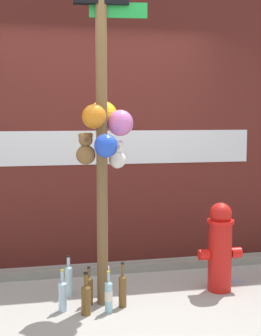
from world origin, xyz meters
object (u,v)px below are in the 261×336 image
object	(u,v)px
bottle_0	(89,290)
bottle_5	(86,298)
memorial_post	(103,110)
bottle_3	(123,289)
bottle_2	(63,295)
bottle_1	(109,296)
bottle_4	(69,279)
bottle_6	(106,280)
fire_hydrant	(220,246)

from	to	relation	value
bottle_0	bottle_5	world-z (taller)	bottle_5
memorial_post	bottle_3	bearing A→B (deg)	-42.53
bottle_2	bottle_1	bearing A→B (deg)	-15.81
bottle_4	bottle_6	world-z (taller)	bottle_6
bottle_4	bottle_6	bearing A→B (deg)	-21.13
bottle_4	bottle_5	world-z (taller)	bottle_4
bottle_4	bottle_5	size ratio (longest dim) A/B	1.05
bottle_1	bottle_0	bearing A→B (deg)	126.62
bottle_3	bottle_1	bearing A→B (deg)	-147.73
bottle_1	bottle_5	xyz separation A→B (m)	(-0.18, -0.01, -0.00)
bottle_2	bottle_6	size ratio (longest dim) A/B	0.86
bottle_0	bottle_4	bearing A→B (deg)	122.94
fire_hydrant	bottle_2	distance (m)	1.46
bottle_6	bottle_4	bearing A→B (deg)	158.87
memorial_post	bottle_1	xyz separation A→B (m)	(0.00, -0.20, -1.48)
fire_hydrant	bottle_2	size ratio (longest dim) A/B	2.34
fire_hydrant	bottle_1	world-z (taller)	fire_hydrant
bottle_4	bottle_5	bearing A→B (deg)	-76.36
bottle_0	bottle_3	distance (m)	0.29
bottle_2	bottle_5	world-z (taller)	bottle_5
bottle_2	bottle_3	xyz separation A→B (m)	(0.49, -0.02, 0.01)
bottle_1	bottle_4	xyz separation A→B (m)	(-0.29, 0.42, 0.01)
bottle_2	bottle_6	xyz separation A→B (m)	(0.39, 0.19, 0.03)
bottle_6	bottle_2	bearing A→B (deg)	-153.72
bottle_0	bottle_3	size ratio (longest dim) A/B	0.87
bottle_1	bottle_3	distance (m)	0.16
bottle_0	bottle_3	xyz separation A→B (m)	(0.27, -0.10, 0.02)
bottle_1	bottle_2	xyz separation A→B (m)	(-0.36, 0.10, -0.00)
bottle_3	bottle_6	xyz separation A→B (m)	(-0.10, 0.21, 0.01)
bottle_2	memorial_post	bearing A→B (deg)	15.77
bottle_0	bottle_4	distance (m)	0.28
bottle_3	bottle_0	bearing A→B (deg)	159.44
fire_hydrant	bottle_2	world-z (taller)	fire_hydrant
bottle_2	bottle_5	size ratio (longest dim) A/B	0.99
bottle_3	bottle_5	size ratio (longest dim) A/B	1.09
memorial_post	bottle_0	xyz separation A→B (m)	(-0.13, -0.02, -1.49)
bottle_4	bottle_6	size ratio (longest dim) A/B	0.91
fire_hydrant	bottle_3	xyz separation A→B (m)	(-0.93, -0.19, -0.26)
bottle_4	bottle_6	distance (m)	0.34
bottle_5	bottle_6	xyz separation A→B (m)	(0.21, 0.30, 0.02)
bottle_1	bottle_3	world-z (taller)	bottle_3
fire_hydrant	bottle_3	bearing A→B (deg)	-168.70
bottle_3	bottle_5	bearing A→B (deg)	-163.58
fire_hydrant	bottle_3	size ratio (longest dim) A/B	2.14
bottle_1	bottle_4	size ratio (longest dim) A/B	0.94
bottle_0	bottle_2	world-z (taller)	bottle_2
bottle_1	bottle_6	size ratio (longest dim) A/B	0.85
bottle_2	bottle_6	bearing A→B (deg)	26.28
bottle_1	bottle_3	bearing A→B (deg)	32.27
bottle_0	bottle_6	world-z (taller)	bottle_6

